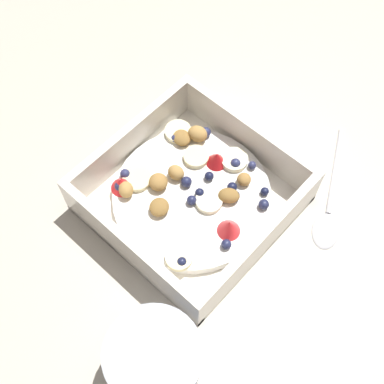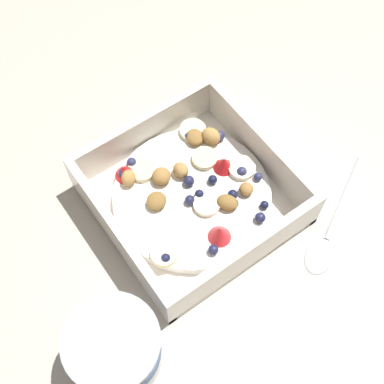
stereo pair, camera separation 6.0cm
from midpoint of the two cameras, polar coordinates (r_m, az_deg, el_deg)
name	(u,v)px [view 2 (the right image)]	position (r m, az deg, el deg)	size (l,w,h in m)	color
ground_plane	(199,206)	(0.63, 3.51, -1.76)	(2.40, 2.40, 0.00)	beige
fruit_bowl	(192,195)	(0.61, 2.80, -0.59)	(0.21, 0.21, 0.06)	white
spoon	(328,236)	(0.63, 17.34, -4.92)	(0.10, 0.16, 0.01)	silver
yogurt_cup	(116,349)	(0.53, -5.08, -17.10)	(0.09, 0.09, 0.08)	white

